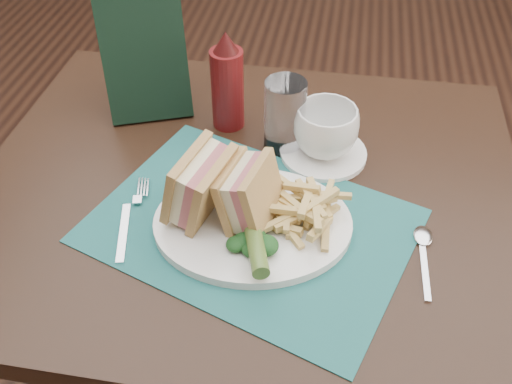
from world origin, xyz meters
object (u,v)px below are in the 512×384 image
(plate, at_px, (253,223))
(coffee_cup, at_px, (326,131))
(drinking_glass, at_px, (285,116))
(table_main, at_px, (248,316))
(saucer, at_px, (323,153))
(placemat, at_px, (251,226))
(sandwich_half_b, at_px, (236,189))
(ketchup_bottle, at_px, (227,81))
(check_presenter, at_px, (144,53))
(sandwich_half_a, at_px, (186,180))

(plate, xyz_separation_m, coffee_cup, (0.09, 0.19, 0.04))
(plate, bearing_deg, drinking_glass, 76.18)
(table_main, distance_m, drinking_glass, 0.46)
(saucer, bearing_deg, drinking_glass, 167.80)
(placemat, relative_size, plate, 1.55)
(table_main, xyz_separation_m, sandwich_half_b, (0.00, -0.09, 0.44))
(ketchup_bottle, bearing_deg, coffee_cup, -19.64)
(table_main, relative_size, check_presenter, 3.65)
(plate, height_order, coffee_cup, coffee_cup)
(placemat, height_order, saucer, saucer)
(sandwich_half_a, distance_m, drinking_glass, 0.23)
(plate, height_order, check_presenter, check_presenter)
(sandwich_half_a, distance_m, ketchup_bottle, 0.25)
(table_main, distance_m, sandwich_half_b, 0.45)
(sandwich_half_a, xyz_separation_m, sandwich_half_b, (0.07, -0.00, -0.01))
(saucer, bearing_deg, table_main, -141.22)
(plate, bearing_deg, placemat, 133.11)
(drinking_glass, bearing_deg, coffee_cup, -12.20)
(sandwich_half_a, xyz_separation_m, saucer, (0.19, 0.18, -0.07))
(sandwich_half_a, bearing_deg, coffee_cup, 57.60)
(sandwich_half_a, relative_size, check_presenter, 0.46)
(check_presenter, bearing_deg, ketchup_bottle, -29.73)
(table_main, height_order, check_presenter, check_presenter)
(ketchup_bottle, height_order, check_presenter, check_presenter)
(sandwich_half_a, bearing_deg, table_main, 63.70)
(table_main, relative_size, drinking_glass, 6.92)
(placemat, xyz_separation_m, ketchup_bottle, (-0.09, 0.25, 0.09))
(plate, height_order, drinking_glass, drinking_glass)
(sandwich_half_b, bearing_deg, plate, -7.03)
(sandwich_half_a, height_order, drinking_glass, same)
(table_main, relative_size, placemat, 1.93)
(drinking_glass, bearing_deg, saucer, -12.20)
(placemat, distance_m, check_presenter, 0.39)
(coffee_cup, bearing_deg, table_main, -141.22)
(sandwich_half_a, height_order, saucer, sandwich_half_a)
(sandwich_half_a, distance_m, saucer, 0.27)
(plate, height_order, saucer, plate)
(saucer, bearing_deg, sandwich_half_b, -122.79)
(table_main, xyz_separation_m, plate, (0.03, -0.10, 0.38))
(table_main, xyz_separation_m, drinking_glass, (0.05, 0.11, 0.44))
(sandwich_half_a, bearing_deg, plate, 8.09)
(saucer, distance_m, coffee_cup, 0.05)
(coffee_cup, bearing_deg, placemat, -116.72)
(table_main, relative_size, coffee_cup, 8.16)
(plate, bearing_deg, coffee_cup, 56.15)
(table_main, distance_m, check_presenter, 0.57)
(drinking_glass, height_order, check_presenter, check_presenter)
(plate, relative_size, drinking_glass, 2.31)
(placemat, relative_size, sandwich_half_a, 4.12)
(placemat, bearing_deg, saucer, 63.28)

